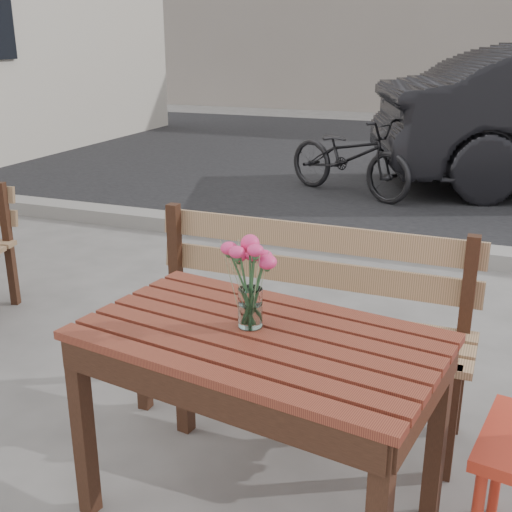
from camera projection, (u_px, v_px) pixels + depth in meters
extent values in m
plane|color=#615E5C|center=(194.00, 499.00, 2.29)|extent=(80.00, 80.00, 0.00)
cube|color=black|center=(430.00, 162.00, 8.46)|extent=(30.00, 8.00, 0.00)
cube|color=gray|center=(368.00, 244.00, 4.91)|extent=(30.00, 0.25, 0.12)
cube|color=#5A2017|center=(259.00, 337.00, 2.00)|extent=(1.21, 0.82, 0.03)
cube|color=black|center=(83.00, 428.00, 2.13)|extent=(0.06, 0.06, 0.66)
cube|color=black|center=(184.00, 359.00, 2.59)|extent=(0.06, 0.06, 0.66)
cube|color=black|center=(437.00, 434.00, 2.10)|extent=(0.06, 0.06, 0.66)
cube|color=#836244|center=(296.00, 325.00, 2.62)|extent=(1.41, 0.40, 0.03)
cube|color=#836244|center=(312.00, 255.00, 2.73)|extent=(1.41, 0.05, 0.38)
cube|color=black|center=(142.00, 362.00, 2.77)|extent=(0.05, 0.05, 0.46)
cube|color=black|center=(449.00, 425.00, 2.32)|extent=(0.05, 0.05, 0.46)
cube|color=black|center=(176.00, 294.00, 2.99)|extent=(0.05, 0.05, 0.86)
cube|color=black|center=(463.00, 339.00, 2.54)|extent=(0.05, 0.05, 0.86)
cylinder|color=red|center=(498.00, 464.00, 2.16)|extent=(0.04, 0.04, 0.40)
cylinder|color=white|center=(250.00, 308.00, 2.02)|extent=(0.08, 0.08, 0.13)
cylinder|color=#316237|center=(250.00, 289.00, 2.00)|extent=(0.05, 0.05, 0.26)
cube|color=black|center=(8.00, 245.00, 3.83)|extent=(0.05, 0.05, 0.76)
imported|color=black|center=(349.00, 156.00, 6.56)|extent=(1.62, 1.16, 0.81)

